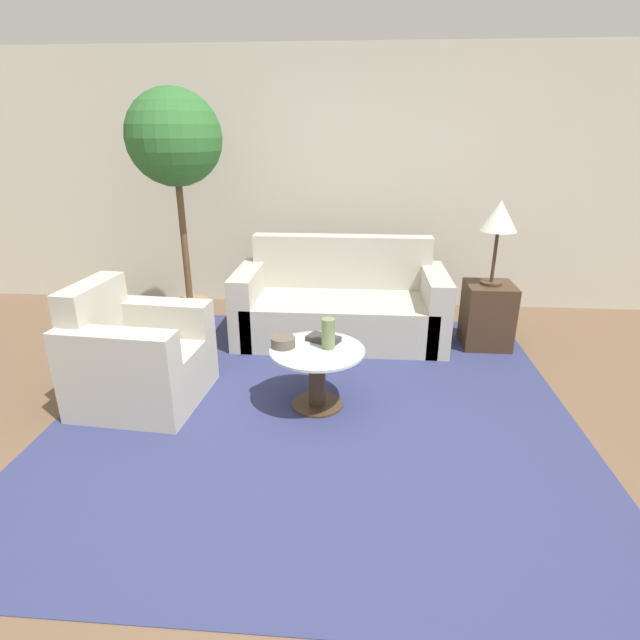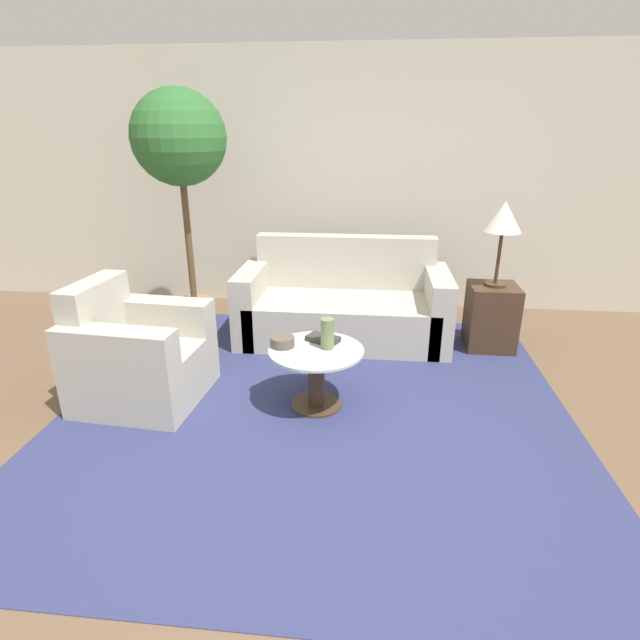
% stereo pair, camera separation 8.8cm
% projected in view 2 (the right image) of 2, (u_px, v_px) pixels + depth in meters
% --- Properties ---
extents(ground_plane, '(14.00, 14.00, 0.00)m').
position_uv_depth(ground_plane, '(292.00, 456.00, 2.97)').
color(ground_plane, brown).
extents(wall_back, '(10.00, 0.06, 2.60)m').
position_uv_depth(wall_back, '(333.00, 183.00, 5.18)').
color(wall_back, beige).
rests_on(wall_back, ground_plane).
extents(rug, '(3.46, 3.45, 0.01)m').
position_uv_depth(rug, '(316.00, 405.00, 3.51)').
color(rug, navy).
rests_on(rug, ground_plane).
extents(sofa_main, '(1.88, 0.87, 0.89)m').
position_uv_depth(sofa_main, '(344.00, 306.00, 4.62)').
color(sofa_main, '#B2AD9E').
rests_on(sofa_main, ground_plane).
extents(armchair, '(0.86, 0.86, 0.86)m').
position_uv_depth(armchair, '(136.00, 359.00, 3.54)').
color(armchair, '#B2AD9E').
rests_on(armchair, ground_plane).
extents(coffee_table, '(0.65, 0.65, 0.43)m').
position_uv_depth(coffee_table, '(316.00, 370.00, 3.42)').
color(coffee_table, '#422D1E').
rests_on(coffee_table, ground_plane).
extents(side_table, '(0.41, 0.41, 0.57)m').
position_uv_depth(side_table, '(491.00, 317.00, 4.37)').
color(side_table, '#422D1E').
rests_on(side_table, ground_plane).
extents(table_lamp, '(0.30, 0.30, 0.71)m').
position_uv_depth(table_lamp, '(504.00, 220.00, 4.06)').
color(table_lamp, '#422D1E').
rests_on(table_lamp, side_table).
extents(potted_plant, '(0.81, 0.81, 2.16)m').
position_uv_depth(potted_plant, '(180.00, 152.00, 4.29)').
color(potted_plant, '#93704C').
rests_on(potted_plant, ground_plane).
extents(vase, '(0.09, 0.09, 0.21)m').
position_uv_depth(vase, '(327.00, 334.00, 3.34)').
color(vase, '#6B7A4C').
rests_on(vase, coffee_table).
extents(bowl, '(0.17, 0.17, 0.07)m').
position_uv_depth(bowl, '(282.00, 342.00, 3.39)').
color(bowl, brown).
rests_on(bowl, coffee_table).
extents(book_stack, '(0.25, 0.21, 0.04)m').
position_uv_depth(book_stack, '(323.00, 339.00, 3.48)').
color(book_stack, '#38332D').
rests_on(book_stack, coffee_table).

